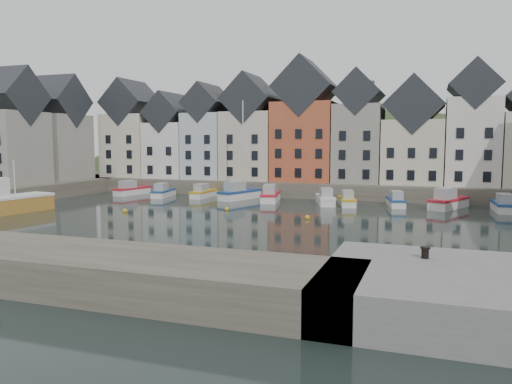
% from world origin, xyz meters
% --- Properties ---
extents(ground, '(260.00, 260.00, 0.00)m').
position_xyz_m(ground, '(0.00, 0.00, 0.00)').
color(ground, black).
rests_on(ground, ground).
extents(far_quay, '(90.00, 16.00, 2.00)m').
position_xyz_m(far_quay, '(0.00, 30.00, 1.00)').
color(far_quay, '#4A4339').
rests_on(far_quay, ground).
extents(hillside, '(153.60, 70.40, 64.00)m').
position_xyz_m(hillside, '(0.02, 56.00, -17.96)').
color(hillside, '#223219').
rests_on(hillside, ground).
extents(far_terrace, '(72.37, 8.16, 17.78)m').
position_xyz_m(far_terrace, '(3.21, 28.00, 8.88)').
color(far_terrace, beige).
rests_on(far_terrace, far_quay).
extents(left_terrace, '(7.65, 17.00, 15.69)m').
position_xyz_m(left_terrace, '(-36.00, 13.50, 8.88)').
color(left_terrace, gray).
rests_on(left_terrace, left_quay).
extents(mooring_buoys, '(20.50, 5.50, 0.50)m').
position_xyz_m(mooring_buoys, '(-4.00, 5.33, 0.15)').
color(mooring_buoys, gold).
rests_on(mooring_buoys, ground).
extents(boat_a, '(2.97, 6.33, 2.34)m').
position_xyz_m(boat_a, '(-23.69, 18.92, 0.70)').
color(boat_a, silver).
rests_on(boat_a, ground).
extents(boat_b, '(2.68, 5.91, 2.19)m').
position_xyz_m(boat_b, '(-17.81, 17.88, 0.65)').
color(boat_b, silver).
rests_on(boat_b, ground).
extents(boat_c, '(1.93, 5.69, 2.17)m').
position_xyz_m(boat_c, '(-12.14, 19.06, 0.64)').
color(boat_c, silver).
rests_on(boat_c, ground).
extents(boat_d, '(4.16, 7.34, 13.40)m').
position_xyz_m(boat_d, '(-6.67, 18.57, 0.87)').
color(boat_d, silver).
rests_on(boat_d, ground).
extents(boat_e, '(3.24, 6.76, 2.49)m').
position_xyz_m(boat_e, '(-1.97, 17.75, 0.74)').
color(boat_e, silver).
rests_on(boat_e, ground).
extents(boat_f, '(3.68, 6.33, 2.32)m').
position_xyz_m(boat_f, '(5.36, 17.04, 0.69)').
color(boat_f, silver).
rests_on(boat_f, ground).
extents(boat_g, '(3.18, 5.79, 2.12)m').
position_xyz_m(boat_g, '(8.02, 16.82, 0.63)').
color(boat_g, silver).
rests_on(boat_g, ground).
extents(boat_h, '(2.80, 5.71, 2.10)m').
position_xyz_m(boat_h, '(13.67, 18.05, 0.63)').
color(boat_h, silver).
rests_on(boat_h, ground).
extents(boat_i, '(4.86, 7.27, 2.68)m').
position_xyz_m(boat_i, '(19.50, 17.91, 0.80)').
color(boat_i, silver).
rests_on(boat_i, ground).
extents(boat_j, '(2.05, 5.93, 2.25)m').
position_xyz_m(boat_j, '(25.14, 17.42, 0.67)').
color(boat_j, silver).
rests_on(boat_j, ground).
extents(mooring_bollard, '(0.48, 0.48, 0.56)m').
position_xyz_m(mooring_bollard, '(17.43, -17.87, 2.31)').
color(mooring_bollard, black).
rests_on(mooring_bollard, near_quay).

